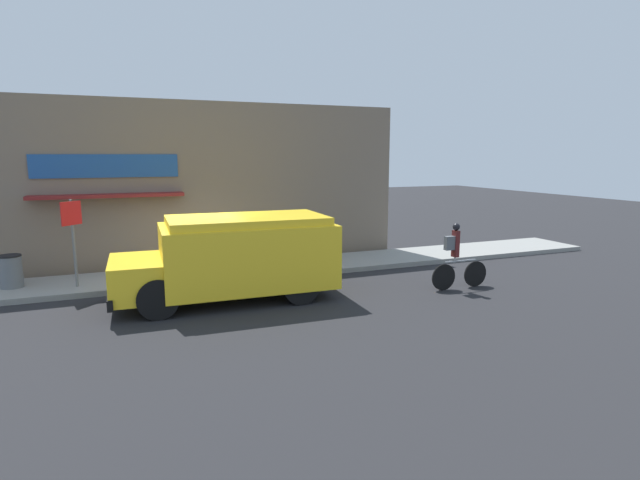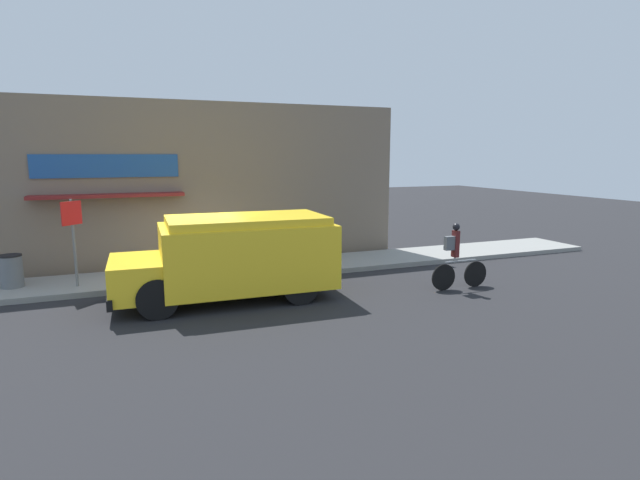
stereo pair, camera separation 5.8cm
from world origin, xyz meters
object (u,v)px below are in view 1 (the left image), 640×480
at_px(school_bus, 235,256).
at_px(cyclist, 457,259).
at_px(trash_bin, 11,271).
at_px(stop_sign_post, 73,229).

height_order(school_bus, cyclist, school_bus).
distance_m(school_bus, trash_bin, 5.88).
relative_size(school_bus, trash_bin, 6.27).
bearing_deg(stop_sign_post, school_bus, -30.16).
bearing_deg(trash_bin, school_bus, -27.07).
bearing_deg(stop_sign_post, cyclist, -20.09).
xyz_separation_m(cyclist, stop_sign_post, (-9.28, 3.39, 0.85)).
bearing_deg(stop_sign_post, trash_bin, 161.02).
distance_m(stop_sign_post, trash_bin, 1.96).
bearing_deg(school_bus, cyclist, -10.91).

